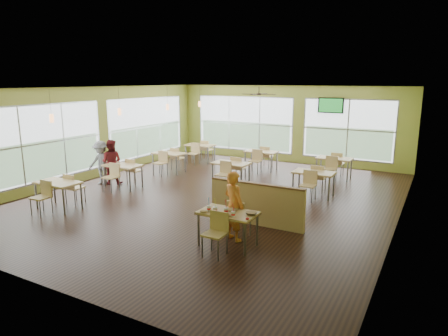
{
  "coord_description": "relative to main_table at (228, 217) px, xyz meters",
  "views": [
    {
      "loc": [
        5.72,
        -9.94,
        3.43
      ],
      "look_at": [
        0.67,
        -0.75,
        1.1
      ],
      "focal_mm": 32.0,
      "sensor_mm": 36.0,
      "label": 1
    }
  ],
  "objects": [
    {
      "name": "ketchup_cup",
      "position": [
        0.55,
        -0.21,
        0.13
      ],
      "size": [
        0.07,
        0.07,
        0.03
      ],
      "primitive_type": "cylinder",
      "color": "#B41304",
      "rests_on": "main_table"
    },
    {
      "name": "man_plaid",
      "position": [
        -0.05,
        0.36,
        0.14
      ],
      "size": [
        0.66,
        0.56,
        1.54
      ],
      "primitive_type": "imported",
      "rotation": [
        0.0,
        0.0,
        2.75
      ],
      "color": "#F54F1B",
      "rests_on": "floor"
    },
    {
      "name": "ceiling_fan",
      "position": [
        -2.0,
        6.0,
        2.32
      ],
      "size": [
        1.25,
        1.25,
        0.29
      ],
      "color": "#2D2119",
      "rests_on": "ceiling"
    },
    {
      "name": "half_wall_divider",
      "position": [
        0.0,
        1.45,
        -0.11
      ],
      "size": [
        2.4,
        0.14,
        1.04
      ],
      "color": "#D9B775",
      "rests_on": "floor"
    },
    {
      "name": "window_bays",
      "position": [
        -4.65,
        6.08,
        0.85
      ],
      "size": [
        9.24,
        10.24,
        2.38
      ],
      "color": "white",
      "rests_on": "room"
    },
    {
      "name": "main_table",
      "position": [
        0.0,
        0.0,
        0.0
      ],
      "size": [
        1.22,
        1.52,
        0.87
      ],
      "color": "#D9B775",
      "rests_on": "floor"
    },
    {
      "name": "patron_grey",
      "position": [
        -6.11,
        2.47,
        0.1
      ],
      "size": [
        1.02,
        0.7,
        1.46
      ],
      "primitive_type": "imported",
      "rotation": [
        0.0,
        0.0,
        0.17
      ],
      "color": "slate",
      "rests_on": "floor"
    },
    {
      "name": "cup_red_far",
      "position": [
        0.25,
        -0.24,
        0.18
      ],
      "size": [
        0.09,
        0.09,
        0.32
      ],
      "color": "white",
      "rests_on": "main_table"
    },
    {
      "name": "cup_yellow",
      "position": [
        -0.19,
        -0.2,
        0.19
      ],
      "size": [
        0.1,
        0.1,
        0.36
      ],
      "color": "white",
      "rests_on": "main_table"
    },
    {
      "name": "pendant_lights",
      "position": [
        -5.2,
        3.68,
        1.82
      ],
      "size": [
        0.11,
        7.31,
        0.86
      ],
      "color": "#2D2119",
      "rests_on": "ceiling"
    },
    {
      "name": "wrapper_mid",
      "position": [
        0.05,
        0.11,
        0.15
      ],
      "size": [
        0.23,
        0.21,
        0.06
      ],
      "primitive_type": "ellipsoid",
      "rotation": [
        0.0,
        0.0,
        0.03
      ],
      "color": "#A58650",
      "rests_on": "main_table"
    },
    {
      "name": "wrapper_right",
      "position": [
        0.16,
        -0.22,
        0.14
      ],
      "size": [
        0.16,
        0.15,
        0.03
      ],
      "primitive_type": "ellipsoid",
      "rotation": [
        0.0,
        0.0,
        -0.27
      ],
      "color": "#A58650",
      "rests_on": "main_table"
    },
    {
      "name": "cup_red_near",
      "position": [
        0.02,
        -0.12,
        0.19
      ],
      "size": [
        0.09,
        0.09,
        0.34
      ],
      "color": "white",
      "rests_on": "main_table"
    },
    {
      "name": "tv_backwall",
      "position": [
        -0.2,
        8.9,
        1.82
      ],
      "size": [
        1.0,
        0.07,
        0.6
      ],
      "color": "black",
      "rests_on": "wall_back"
    },
    {
      "name": "dining_tables",
      "position": [
        -3.05,
        4.71,
        -0.0
      ],
      "size": [
        6.92,
        8.72,
        0.87
      ],
      "color": "#D9B775",
      "rests_on": "floor"
    },
    {
      "name": "room",
      "position": [
        -2.0,
        3.0,
        0.97
      ],
      "size": [
        12.0,
        12.04,
        3.2
      ],
      "color": "black",
      "rests_on": "ground"
    },
    {
      "name": "patron_maroon",
      "position": [
        -5.86,
        2.67,
        0.12
      ],
      "size": [
        0.9,
        0.81,
        1.5
      ],
      "primitive_type": "imported",
      "rotation": [
        0.0,
        0.0,
        3.56
      ],
      "color": "maroon",
      "rests_on": "floor"
    },
    {
      "name": "wrapper_left",
      "position": [
        -0.43,
        -0.27,
        0.14
      ],
      "size": [
        0.17,
        0.16,
        0.04
      ],
      "primitive_type": "ellipsoid",
      "rotation": [
        0.0,
        0.0,
        0.06
      ],
      "color": "#A58650",
      "rests_on": "main_table"
    },
    {
      "name": "food_basket",
      "position": [
        0.5,
        0.07,
        0.15
      ],
      "size": [
        0.23,
        0.23,
        0.05
      ],
      "color": "black",
      "rests_on": "main_table"
    },
    {
      "name": "cup_blue",
      "position": [
        -0.36,
        -0.17,
        0.19
      ],
      "size": [
        0.09,
        0.09,
        0.33
      ],
      "color": "white",
      "rests_on": "main_table"
    }
  ]
}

